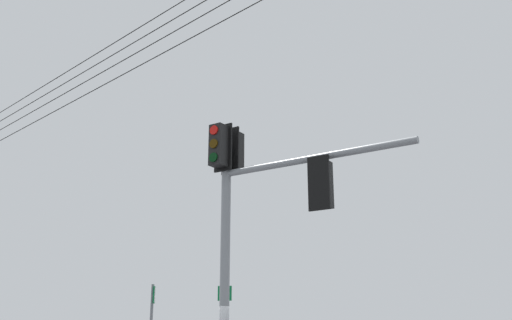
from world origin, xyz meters
TOP-DOWN VIEW (x-y plane):
  - signal_mast_assembly at (0.33, 1.16)m, footprint 3.17×3.60m
  - overhead_wire_span at (-0.98, -0.08)m, footprint 19.59×16.56m

SIDE VIEW (x-z plane):
  - signal_mast_assembly at x=0.33m, z-range 1.31..7.61m
  - overhead_wire_span at x=-0.98m, z-range 8.71..10.47m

